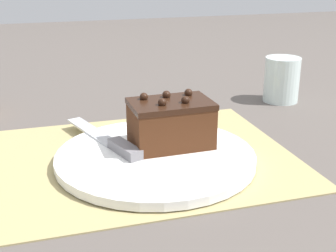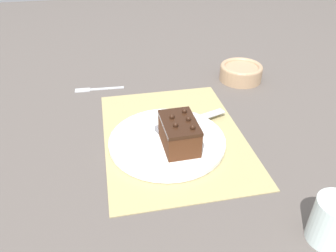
# 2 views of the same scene
# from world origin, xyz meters

# --- Properties ---
(ground_plane) EXTENTS (3.00, 3.00, 0.00)m
(ground_plane) POSITION_xyz_m (0.00, 0.00, 0.00)
(ground_plane) COLOR #544C47
(placemat_woven) EXTENTS (0.46, 0.34, 0.00)m
(placemat_woven) POSITION_xyz_m (0.00, 0.00, 0.00)
(placemat_woven) COLOR tan
(placemat_woven) RESTS_ON ground_plane
(cake_plate) EXTENTS (0.28, 0.28, 0.01)m
(cake_plate) POSITION_xyz_m (0.03, -0.02, 0.01)
(cake_plate) COLOR white
(cake_plate) RESTS_ON placemat_woven
(chocolate_cake) EXTENTS (0.12, 0.08, 0.08)m
(chocolate_cake) POSITION_xyz_m (0.06, 0.00, 0.05)
(chocolate_cake) COLOR #472614
(chocolate_cake) RESTS_ON cake_plate
(serving_knife) EXTENTS (0.08, 0.20, 0.01)m
(serving_knife) POSITION_xyz_m (-0.02, 0.02, 0.02)
(serving_knife) COLOR slate
(serving_knife) RESTS_ON cake_plate
(drinking_glass) EXTENTS (0.07, 0.07, 0.09)m
(drinking_glass) POSITION_xyz_m (0.35, 0.19, 0.04)
(drinking_glass) COLOR silver
(drinking_glass) RESTS_ON ground_plane
(small_bowl) EXTENTS (0.14, 0.14, 0.05)m
(small_bowl) POSITION_xyz_m (-0.26, 0.28, 0.03)
(small_bowl) COLOR tan
(small_bowl) RESTS_ON ground_plane
(dessert_fork) EXTENTS (0.02, 0.15, 0.01)m
(dessert_fork) POSITION_xyz_m (-0.29, -0.19, 0.00)
(dessert_fork) COLOR #B7BABF
(dessert_fork) RESTS_ON ground_plane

